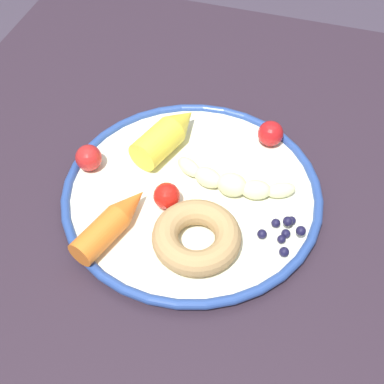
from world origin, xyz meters
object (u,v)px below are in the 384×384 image
tomato_near (167,196)px  tomato_far (271,134)px  tomato_mid (89,158)px  banana (232,182)px  blueberry_pile (284,232)px  carrot_yellow (167,134)px  dining_table (221,259)px  carrot_orange (113,222)px  donut (197,237)px  plate (192,193)px

tomato_near → tomato_far: size_ratio=0.96×
tomato_near → tomato_mid: (-0.03, -0.12, 0.00)m
banana → tomato_far: size_ratio=4.73×
blueberry_pile → tomato_near: tomato_near is taller
carrot_yellow → tomato_mid: bearing=-51.6°
dining_table → carrot_yellow: bearing=-131.3°
dining_table → carrot_orange: size_ratio=7.82×
tomato_mid → donut: bearing=65.4°
banana → tomato_mid: size_ratio=4.72×
banana → carrot_yellow: 0.11m
plate → donut: donut is taller
tomato_mid → tomato_far: (-0.11, 0.21, -0.00)m
dining_table → carrot_yellow: 0.18m
donut → plate: bearing=-159.2°
plate → banana: 0.05m
banana → blueberry_pile: size_ratio=2.81×
plate → donut: size_ratio=3.19×
banana → carrot_yellow: (-0.05, -0.10, 0.01)m
tomato_far → tomato_near: bearing=-34.5°
banana → carrot_orange: size_ratio=1.36×
carrot_yellow → dining_table: bearing=48.7°
dining_table → donut: donut is taller
donut → tomato_far: size_ratio=3.00×
carrot_orange → tomato_near: bearing=139.8°
donut → tomato_mid: (-0.08, -0.17, 0.00)m
plate → tomato_near: tomato_near is taller
plate → dining_table: bearing=65.8°
dining_table → banana: bearing=-178.6°
plate → tomato_near: (0.03, -0.02, 0.02)m
dining_table → banana: 0.12m
plate → carrot_orange: carrot_orange is taller
donut → tomato_near: (-0.05, -0.05, 0.00)m
banana → donut: bearing=-10.8°
carrot_orange → blueberry_pile: size_ratio=2.06×
blueberry_pile → carrot_yellow: bearing=-119.9°
plate → carrot_orange: (0.08, -0.07, 0.02)m
blueberry_pile → carrot_orange: bearing=-75.1°
carrot_orange → tomato_mid: (-0.09, -0.07, 0.00)m
donut → tomato_near: size_ratio=3.11×
donut → blueberry_pile: bearing=114.0°
donut → carrot_orange: bearing=-84.5°
dining_table → plate: bearing=-114.2°
donut → tomato_near: tomato_near is taller
donut → tomato_mid: 0.19m
dining_table → carrot_orange: carrot_orange is taller
tomato_near → donut: bearing=48.0°
plate → donut: (0.07, 0.03, 0.02)m
tomato_mid → carrot_yellow: bearing=128.4°
banana → donut: same height
carrot_orange → tomato_far: size_ratio=3.47×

